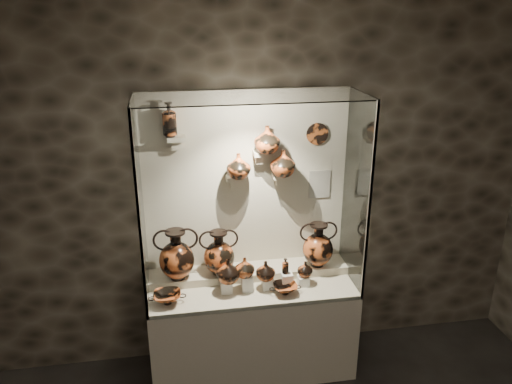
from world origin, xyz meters
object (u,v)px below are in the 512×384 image
at_px(ovoid_vase_a, 239,166).
at_px(ovoid_vase_b, 267,139).
at_px(jug_c, 266,271).
at_px(jug_a, 228,271).
at_px(kylix_right, 285,288).
at_px(ovoid_vase_c, 283,163).
at_px(jug_b, 245,267).
at_px(lekythos_tall, 169,118).
at_px(jug_e, 305,269).
at_px(amphora_mid, 219,253).
at_px(amphora_left, 176,254).
at_px(lekythos_small, 285,265).
at_px(amphora_right, 318,245).
at_px(kylix_left, 167,297).

relative_size(ovoid_vase_a, ovoid_vase_b, 0.93).
bearing_deg(ovoid_vase_a, jug_c, -30.96).
bearing_deg(jug_a, kylix_right, -13.29).
height_order(jug_a, jug_c, jug_a).
distance_m(ovoid_vase_b, ovoid_vase_c, 0.24).
bearing_deg(jug_b, jug_c, -17.83).
height_order(jug_c, ovoid_vase_b, ovoid_vase_b).
height_order(kylix_right, lekythos_tall, lekythos_tall).
distance_m(jug_a, jug_b, 0.13).
bearing_deg(jug_a, jug_e, -0.41).
height_order(jug_b, lekythos_tall, lekythos_tall).
bearing_deg(amphora_mid, amphora_left, 172.95).
bearing_deg(ovoid_vase_b, lekythos_small, -50.87).
bearing_deg(amphora_mid, ovoid_vase_b, -2.92).
relative_size(lekythos_small, ovoid_vase_b, 0.69).
xyz_separation_m(amphora_mid, lekythos_small, (0.52, -0.18, -0.07)).
relative_size(ovoid_vase_a, ovoid_vase_c, 0.94).
relative_size(amphora_left, jug_c, 2.62).
distance_m(ovoid_vase_a, ovoid_vase_b, 0.31).
height_order(amphora_mid, ovoid_vase_b, ovoid_vase_b).
bearing_deg(lekythos_tall, amphora_right, -12.29).
bearing_deg(kylix_right, amphora_mid, 166.95).
xyz_separation_m(amphora_left, amphora_right, (1.19, 0.02, -0.02)).
height_order(ovoid_vase_a, ovoid_vase_c, ovoid_vase_c).
xyz_separation_m(ovoid_vase_a, ovoid_vase_b, (0.23, -0.01, 0.21)).
xyz_separation_m(jug_e, kylix_right, (-0.19, -0.11, -0.10)).
height_order(jug_a, lekythos_small, jug_a).
height_order(lekythos_small, ovoid_vase_c, ovoid_vase_c).
bearing_deg(lekythos_small, amphora_left, -172.30).
distance_m(jug_a, kylix_left, 0.51).
bearing_deg(ovoid_vase_b, amphora_mid, -160.63).
bearing_deg(kylix_right, ovoid_vase_c, 100.48).
xyz_separation_m(jug_a, jug_b, (0.13, 0.01, 0.01)).
xyz_separation_m(amphora_right, lekythos_small, (-0.32, -0.17, -0.07)).
bearing_deg(ovoid_vase_b, kylix_right, -62.51).
xyz_separation_m(amphora_right, jug_a, (-0.79, -0.20, -0.07)).
bearing_deg(amphora_mid, jug_b, -55.74).
bearing_deg(ovoid_vase_b, ovoid_vase_c, 12.53).
distance_m(amphora_right, kylix_right, 0.50).
distance_m(amphora_mid, ovoid_vase_a, 0.75).
relative_size(amphora_left, kylix_left, 1.56).
bearing_deg(kylix_left, jug_c, 4.79).
distance_m(amphora_right, ovoid_vase_b, 1.03).
height_order(kylix_left, lekythos_tall, lekythos_tall).
height_order(lekythos_small, lekythos_tall, lekythos_tall).
bearing_deg(jug_e, amphora_left, 171.54).
bearing_deg(amphora_right, jug_b, -176.05).
distance_m(jug_c, kylix_left, 0.80).
bearing_deg(jug_e, lekythos_tall, 165.37).
bearing_deg(amphora_right, ovoid_vase_a, 162.93).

